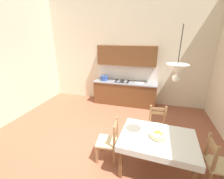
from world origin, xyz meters
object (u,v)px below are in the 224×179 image
at_px(kitchen_cabinetry, 125,82).
at_px(dining_chair_window_side, 217,164).
at_px(dining_chair_tv_side, 109,141).
at_px(fruit_bowl, 158,135).
at_px(pendant_lamp, 177,70).
at_px(dining_table, 157,143).
at_px(dining_chair_kitchen_side, 157,126).

height_order(kitchen_cabinetry, dining_chair_window_side, kitchen_cabinetry).
bearing_deg(dining_chair_window_side, dining_chair_tv_side, 178.07).
height_order(fruit_bowl, pendant_lamp, pendant_lamp).
bearing_deg(dining_table, dining_chair_kitchen_side, 88.85).
bearing_deg(kitchen_cabinetry, fruit_bowl, -67.92).
distance_m(kitchen_cabinetry, pendant_lamp, 3.55).
distance_m(dining_table, fruit_bowl, 0.18).
bearing_deg(dining_chair_window_side, fruit_bowl, 177.75).
height_order(dining_table, dining_chair_kitchen_side, dining_chair_kitchen_side).
distance_m(kitchen_cabinetry, fruit_bowl, 3.17).
relative_size(dining_chair_kitchen_side, fruit_bowl, 3.10).
relative_size(fruit_bowl, pendant_lamp, 0.37).
bearing_deg(fruit_bowl, dining_chair_kitchen_side, 88.69).
bearing_deg(dining_table, dining_chair_tv_side, 179.02).
xyz_separation_m(kitchen_cabinetry, dining_table, (1.20, -2.93, -0.23)).
bearing_deg(fruit_bowl, pendant_lamp, -39.85).
bearing_deg(dining_chair_tv_side, dining_table, -0.98).
xyz_separation_m(kitchen_cabinetry, pendant_lamp, (1.33, -3.06, 1.21)).
relative_size(dining_table, dining_chair_tv_side, 1.54).
relative_size(dining_chair_kitchen_side, dining_chair_tv_side, 1.00).
xyz_separation_m(kitchen_cabinetry, fruit_bowl, (1.19, -2.94, -0.04)).
xyz_separation_m(dining_table, fruit_bowl, (-0.00, -0.01, 0.18)).
distance_m(dining_chair_kitchen_side, dining_chair_tv_side, 1.29).
relative_size(dining_chair_tv_side, pendant_lamp, 1.16).
relative_size(kitchen_cabinetry, dining_chair_tv_side, 2.54).
bearing_deg(dining_table, kitchen_cabinetry, 112.19).
bearing_deg(kitchen_cabinetry, dining_chair_kitchen_side, -59.62).
distance_m(dining_chair_tv_side, fruit_bowl, 1.03).
relative_size(dining_chair_window_side, fruit_bowl, 3.10).
xyz_separation_m(kitchen_cabinetry, dining_chair_tv_side, (0.24, -2.91, -0.41)).
bearing_deg(dining_table, pendant_lamp, -42.68).
bearing_deg(dining_chair_window_side, dining_table, 177.18).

